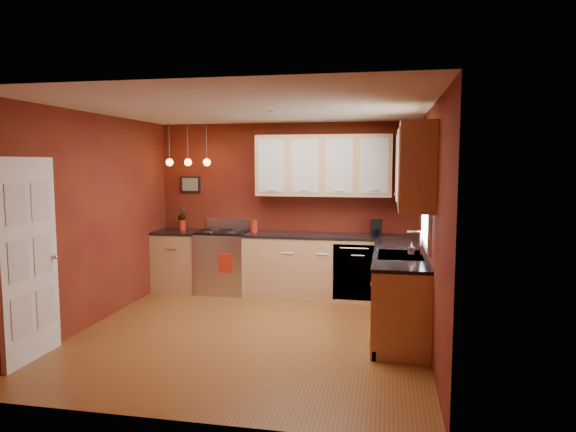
% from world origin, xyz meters
% --- Properties ---
extents(floor, '(4.20, 4.20, 0.00)m').
position_xyz_m(floor, '(0.00, 0.00, 0.00)').
color(floor, brown).
rests_on(floor, ground).
extents(ceiling, '(4.00, 4.20, 0.02)m').
position_xyz_m(ceiling, '(0.00, 0.00, 2.60)').
color(ceiling, silver).
rests_on(ceiling, wall_back).
extents(wall_back, '(4.00, 0.02, 2.60)m').
position_xyz_m(wall_back, '(0.00, 2.10, 1.30)').
color(wall_back, maroon).
rests_on(wall_back, floor).
extents(wall_front, '(4.00, 0.02, 2.60)m').
position_xyz_m(wall_front, '(0.00, -2.10, 1.30)').
color(wall_front, maroon).
rests_on(wall_front, floor).
extents(wall_left, '(0.02, 4.20, 2.60)m').
position_xyz_m(wall_left, '(-2.00, 0.00, 1.30)').
color(wall_left, maroon).
rests_on(wall_left, floor).
extents(wall_right, '(0.02, 4.20, 2.60)m').
position_xyz_m(wall_right, '(2.00, 0.00, 1.30)').
color(wall_right, maroon).
rests_on(wall_right, floor).
extents(base_cabinets_back_left, '(0.70, 0.60, 0.90)m').
position_xyz_m(base_cabinets_back_left, '(-1.65, 1.80, 0.45)').
color(base_cabinets_back_left, tan).
rests_on(base_cabinets_back_left, floor).
extents(base_cabinets_back_right, '(2.54, 0.60, 0.90)m').
position_xyz_m(base_cabinets_back_right, '(0.73, 1.80, 0.45)').
color(base_cabinets_back_right, tan).
rests_on(base_cabinets_back_right, floor).
extents(base_cabinets_right, '(0.60, 2.10, 0.90)m').
position_xyz_m(base_cabinets_right, '(1.70, 0.45, 0.45)').
color(base_cabinets_right, tan).
rests_on(base_cabinets_right, floor).
extents(counter_back_left, '(0.70, 0.62, 0.04)m').
position_xyz_m(counter_back_left, '(-1.65, 1.80, 0.92)').
color(counter_back_left, black).
rests_on(counter_back_left, base_cabinets_back_left).
extents(counter_back_right, '(2.54, 0.62, 0.04)m').
position_xyz_m(counter_back_right, '(0.73, 1.80, 0.92)').
color(counter_back_right, black).
rests_on(counter_back_right, base_cabinets_back_right).
extents(counter_right, '(0.62, 2.10, 0.04)m').
position_xyz_m(counter_right, '(1.70, 0.45, 0.92)').
color(counter_right, black).
rests_on(counter_right, base_cabinets_right).
extents(gas_range, '(0.76, 0.64, 1.11)m').
position_xyz_m(gas_range, '(-0.92, 1.80, 0.48)').
color(gas_range, silver).
rests_on(gas_range, floor).
extents(dishwasher_front, '(0.60, 0.02, 0.80)m').
position_xyz_m(dishwasher_front, '(1.10, 1.51, 0.45)').
color(dishwasher_front, silver).
rests_on(dishwasher_front, base_cabinets_back_right).
extents(sink, '(0.50, 0.70, 0.33)m').
position_xyz_m(sink, '(1.70, 0.30, 0.92)').
color(sink, gray).
rests_on(sink, counter_right).
extents(window, '(0.06, 1.02, 1.22)m').
position_xyz_m(window, '(1.97, 0.30, 1.69)').
color(window, white).
rests_on(window, wall_right).
extents(door_left_wall, '(0.12, 0.82, 2.05)m').
position_xyz_m(door_left_wall, '(-1.97, -1.20, 1.03)').
color(door_left_wall, white).
rests_on(door_left_wall, floor).
extents(upper_cabinets_back, '(2.00, 0.35, 0.90)m').
position_xyz_m(upper_cabinets_back, '(0.60, 1.93, 1.95)').
color(upper_cabinets_back, tan).
rests_on(upper_cabinets_back, wall_back).
extents(upper_cabinets_right, '(0.35, 1.95, 0.90)m').
position_xyz_m(upper_cabinets_right, '(1.82, 0.32, 1.95)').
color(upper_cabinets_right, tan).
rests_on(upper_cabinets_right, wall_right).
extents(wall_picture, '(0.32, 0.03, 0.26)m').
position_xyz_m(wall_picture, '(-1.55, 2.08, 1.65)').
color(wall_picture, black).
rests_on(wall_picture, wall_back).
extents(pendant_lights, '(0.71, 0.11, 0.66)m').
position_xyz_m(pendant_lights, '(-1.45, 1.75, 2.01)').
color(pendant_lights, gray).
rests_on(pendant_lights, ceiling).
extents(red_canister, '(0.12, 0.12, 0.19)m').
position_xyz_m(red_canister, '(-0.45, 1.86, 1.03)').
color(red_canister, '#AE2412').
rests_on(red_canister, counter_back_right).
extents(red_vase, '(0.10, 0.10, 0.17)m').
position_xyz_m(red_vase, '(-1.60, 1.82, 1.02)').
color(red_vase, '#AE2412').
rests_on(red_vase, counter_back_left).
extents(flowers, '(0.14, 0.14, 0.23)m').
position_xyz_m(flowers, '(-1.60, 1.82, 1.20)').
color(flowers, '#AE2412').
rests_on(flowers, red_vase).
extents(coffee_maker, '(0.17, 0.17, 0.24)m').
position_xyz_m(coffee_maker, '(1.39, 1.80, 1.05)').
color(coffee_maker, black).
rests_on(coffee_maker, counter_back_right).
extents(soap_pump, '(0.08, 0.08, 0.17)m').
position_xyz_m(soap_pump, '(1.82, 0.18, 1.02)').
color(soap_pump, silver).
rests_on(soap_pump, counter_right).
extents(dish_towel, '(0.21, 0.01, 0.29)m').
position_xyz_m(dish_towel, '(-0.79, 1.47, 0.52)').
color(dish_towel, '#AE2412').
rests_on(dish_towel, gas_range).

